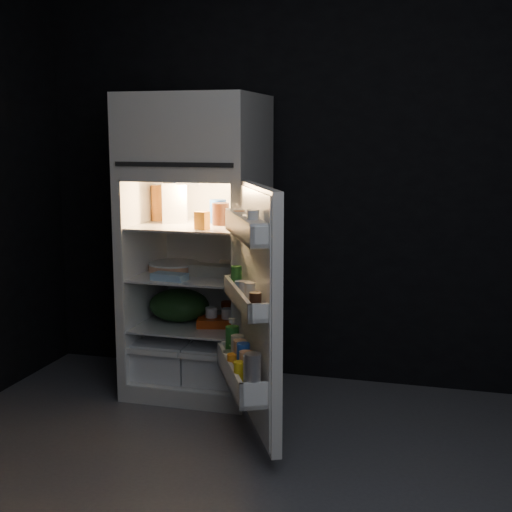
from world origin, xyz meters
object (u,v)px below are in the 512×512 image
(refrigerator, at_px, (198,235))
(milk_jug, at_px, (175,203))
(fridge_door, at_px, (254,314))
(yogurt_tray, at_px, (221,322))
(egg_carton, at_px, (213,271))

(refrigerator, height_order, milk_jug, refrigerator)
(fridge_door, xyz_separation_m, milk_jug, (-0.69, 0.69, 0.47))
(milk_jug, relative_size, yogurt_tray, 0.87)
(milk_jug, bearing_deg, refrigerator, -8.32)
(refrigerator, height_order, yogurt_tray, refrigerator)
(fridge_door, bearing_deg, yogurt_tray, 121.29)
(refrigerator, relative_size, milk_jug, 7.42)
(fridge_door, distance_m, milk_jug, 1.08)
(refrigerator, bearing_deg, egg_carton, -38.40)
(yogurt_tray, bearing_deg, refrigerator, 137.77)
(refrigerator, bearing_deg, fridge_door, -52.50)
(milk_jug, bearing_deg, egg_carton, -33.98)
(fridge_door, bearing_deg, milk_jug, 134.69)
(refrigerator, distance_m, fridge_door, 0.94)
(milk_jug, bearing_deg, yogurt_tray, -30.53)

